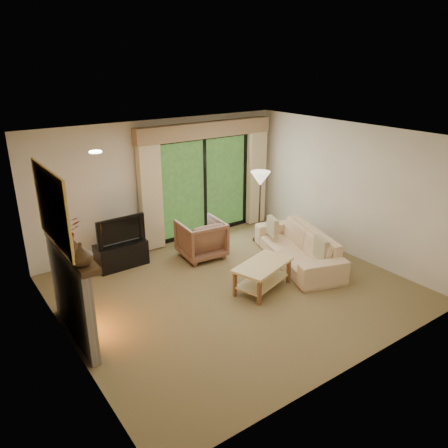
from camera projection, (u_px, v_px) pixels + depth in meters
floor at (234, 289)px, 7.48m from camera, size 5.50×5.50×0.00m
ceiling at (235, 137)px, 6.56m from camera, size 5.50×5.50×0.00m
wall_back at (162, 184)px, 8.93m from camera, size 5.00×0.00×5.00m
wall_front at (362, 277)px, 5.11m from camera, size 5.00×0.00×5.00m
wall_left at (61, 261)px, 5.54m from camera, size 0.00×5.00×5.00m
wall_right at (348, 190)px, 8.50m from camera, size 0.00×5.00×5.00m
fireplace at (71, 294)px, 5.97m from camera, size 0.24×1.70×1.37m
mirror at (52, 207)px, 5.48m from camera, size 0.07×1.45×1.02m
sliding_door at (205, 186)px, 9.50m from camera, size 2.26×0.10×2.16m
curtain_left at (150, 193)px, 8.65m from camera, size 0.45×0.18×2.35m
curtain_right at (256, 174)px, 10.11m from camera, size 0.45×0.18×2.35m
cornice at (206, 130)px, 9.00m from camera, size 3.20×0.24×0.32m
media_console at (121, 254)px, 8.23m from camera, size 0.96×0.44×0.47m
tv at (119, 230)px, 8.05m from camera, size 0.93×0.14×0.54m
armchair at (201, 239)px, 8.58m from camera, size 0.88×0.90×0.76m
sofa at (298, 247)px, 8.33m from camera, size 1.54×2.42×0.66m
pillow_near at (321, 248)px, 7.71m from camera, size 0.22×0.40×0.39m
pillow_far at (273, 227)px, 8.71m from camera, size 0.21×0.39×0.38m
coffee_table at (263, 276)px, 7.40m from camera, size 1.20×0.89×0.48m
floor_lamp at (260, 207)px, 9.21m from camera, size 0.49×0.49×1.53m
vase at (81, 254)px, 5.20m from camera, size 0.32×0.32×0.29m
branches at (65, 232)px, 5.64m from camera, size 0.45×0.40×0.45m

